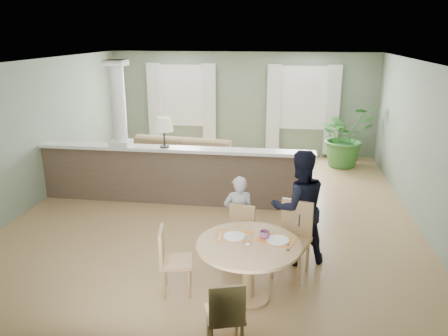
% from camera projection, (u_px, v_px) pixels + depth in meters
% --- Properties ---
extents(ground, '(8.00, 8.00, 0.00)m').
position_uv_depth(ground, '(218.00, 209.00, 8.20)').
color(ground, tan).
rests_on(ground, ground).
extents(room_shell, '(7.02, 8.02, 2.71)m').
position_uv_depth(room_shell, '(222.00, 108.00, 8.25)').
color(room_shell, gray).
rests_on(room_shell, ground).
extents(pony_wall, '(5.32, 0.38, 2.70)m').
position_uv_depth(pony_wall, '(169.00, 168.00, 8.31)').
color(pony_wall, brown).
rests_on(pony_wall, ground).
extents(sofa, '(3.13, 1.55, 0.88)m').
position_uv_depth(sofa, '(175.00, 161.00, 9.69)').
color(sofa, '#958051').
rests_on(sofa, ground).
extents(houseplant, '(1.78, 1.73, 1.51)m').
position_uv_depth(houseplant, '(345.00, 136.00, 10.64)').
color(houseplant, '#346E2C').
rests_on(houseplant, ground).
extents(dining_table, '(1.26, 1.26, 0.86)m').
position_uv_depth(dining_table, '(249.00, 255.00, 5.27)').
color(dining_table, tan).
rests_on(dining_table, ground).
extents(chair_far_boy, '(0.47, 0.47, 0.86)m').
position_uv_depth(chair_far_boy, '(239.00, 233.00, 6.13)').
color(chair_far_boy, tan).
rests_on(chair_far_boy, ground).
extents(chair_far_man, '(0.59, 0.59, 1.02)m').
position_uv_depth(chair_far_man, '(293.00, 235.00, 5.88)').
color(chair_far_man, tan).
rests_on(chair_far_man, ground).
extents(chair_near, '(0.48, 0.48, 0.85)m').
position_uv_depth(chair_near, '(226.00, 313.00, 4.39)').
color(chair_near, tan).
rests_on(chair_near, ground).
extents(chair_side, '(0.46, 0.46, 0.87)m').
position_uv_depth(chair_side, '(171.00, 258.00, 5.45)').
color(chair_side, tan).
rests_on(chair_side, ground).
extents(child_person, '(0.48, 0.36, 1.22)m').
position_uv_depth(child_person, '(239.00, 216.00, 6.37)').
color(child_person, '#AAABB0').
rests_on(child_person, ground).
extents(man_person, '(0.96, 0.84, 1.66)m').
position_uv_depth(man_person, '(299.00, 207.00, 6.12)').
color(man_person, black).
rests_on(man_person, ground).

